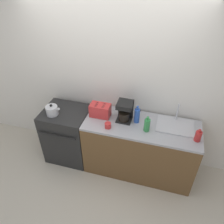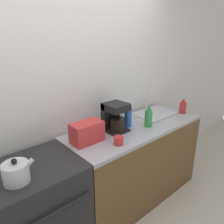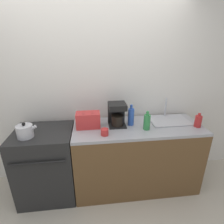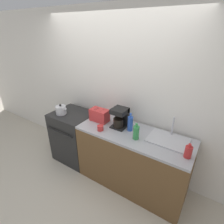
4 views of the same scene
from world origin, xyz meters
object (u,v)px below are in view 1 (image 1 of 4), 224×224
at_px(coffee_maker, 125,110).
at_px(bottle_red, 198,136).
at_px(cup_red, 108,125).
at_px(bottle_green, 147,125).
at_px(stove, 68,134).
at_px(kettle, 52,110).
at_px(bottle_blue, 137,115).
at_px(toaster, 100,110).

relative_size(coffee_maker, bottle_red, 1.65).
height_order(coffee_maker, bottle_red, coffee_maker).
bearing_deg(cup_red, bottle_green, 9.58).
bearing_deg(bottle_green, stove, 176.18).
distance_m(bottle_green, bottle_red, 0.66).
relative_size(stove, kettle, 4.21).
xyz_separation_m(coffee_maker, bottle_blue, (0.18, -0.02, -0.04)).
relative_size(bottle_red, cup_red, 2.03).
relative_size(toaster, bottle_green, 1.27).
bearing_deg(bottle_red, bottle_blue, 169.17).
distance_m(bottle_red, bottle_blue, 0.84).
xyz_separation_m(stove, cup_red, (0.74, -0.17, 0.49)).
height_order(kettle, bottle_green, bottle_green).
relative_size(stove, toaster, 3.17).
distance_m(bottle_blue, cup_red, 0.43).
xyz_separation_m(stove, toaster, (0.55, 0.06, 0.55)).
bearing_deg(coffee_maker, bottle_green, -25.79).
height_order(bottle_green, bottle_red, bottle_green).
distance_m(toaster, bottle_red, 1.38).
bearing_deg(bottle_red, cup_red, -176.29).
bearing_deg(toaster, bottle_red, -6.40).
bearing_deg(bottle_green, kettle, -179.01).
relative_size(bottle_green, cup_red, 2.61).
height_order(kettle, cup_red, kettle).
distance_m(kettle, toaster, 0.72).
height_order(coffee_maker, bottle_green, coffee_maker).
height_order(stove, bottle_green, bottle_green).
bearing_deg(toaster, stove, -174.01).
bearing_deg(bottle_blue, toaster, -179.56).
bearing_deg(bottle_blue, stove, -176.75).
relative_size(stove, coffee_maker, 3.13).
relative_size(toaster, bottle_blue, 1.08).
bearing_deg(bottle_blue, kettle, -172.16).
relative_size(kettle, toaster, 0.75).
xyz_separation_m(toaster, coffee_maker, (0.36, 0.02, 0.06)).
distance_m(stove, coffee_maker, 1.11).
bearing_deg(stove, bottle_blue, 3.25).
height_order(coffee_maker, cup_red, coffee_maker).
bearing_deg(bottle_red, coffee_maker, 169.96).
distance_m(kettle, bottle_blue, 1.26).
xyz_separation_m(stove, bottle_green, (1.26, -0.08, 0.55)).
relative_size(kettle, bottle_green, 0.95).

